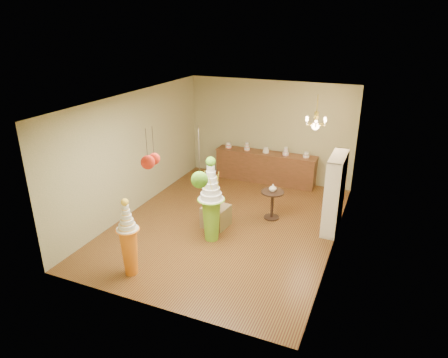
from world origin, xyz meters
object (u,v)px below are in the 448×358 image
at_px(pedestal_orange, 129,245).
at_px(sideboard, 265,167).
at_px(pedestal_green, 211,208).
at_px(round_table, 272,201).

xyz_separation_m(pedestal_orange, sideboard, (0.94, 5.55, -0.14)).
relative_size(pedestal_green, sideboard, 0.64).
height_order(pedestal_green, round_table, pedestal_green).
relative_size(pedestal_green, round_table, 2.70).
distance_m(pedestal_orange, sideboard, 5.63).
distance_m(pedestal_green, sideboard, 3.78).
relative_size(pedestal_orange, sideboard, 0.52).
bearing_deg(round_table, sideboard, 111.63).
bearing_deg(round_table, pedestal_orange, -119.06).
bearing_deg(pedestal_green, round_table, 58.02).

